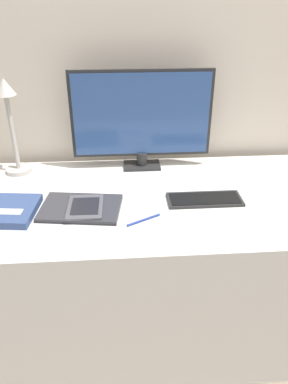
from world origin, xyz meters
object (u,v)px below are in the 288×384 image
at_px(keyboard, 205,199).
at_px(notebook, 11,210).
at_px(desk_lamp, 10,118).
at_px(laptop, 81,208).
at_px(pen, 144,220).
at_px(monitor, 142,118).
at_px(ereader, 85,207).

distance_m(keyboard, notebook, 0.76).
bearing_deg(desk_lamp, laptop, -49.14).
xyz_separation_m(keyboard, pen, (-0.26, -0.13, -0.00)).
relative_size(monitor, pen, 4.94).
distance_m(desk_lamp, notebook, 0.45).
bearing_deg(pen, monitor, 87.02).
height_order(notebook, pen, notebook).
xyz_separation_m(ereader, notebook, (-0.28, 0.01, -0.01)).
bearing_deg(monitor, pen, -92.98).
height_order(laptop, ereader, ereader).
bearing_deg(keyboard, ereader, -174.10).
distance_m(laptop, notebook, 0.26).
xyz_separation_m(laptop, notebook, (-0.26, -0.01, 0.01)).
bearing_deg(ereader, notebook, 178.79).
height_order(monitor, notebook, monitor).
bearing_deg(pen, keyboard, 26.63).
distance_m(laptop, ereader, 0.03).
height_order(monitor, desk_lamp, monitor).
bearing_deg(monitor, notebook, -143.50).
height_order(laptop, pen, laptop).
distance_m(monitor, desk_lamp, 0.58).
height_order(monitor, keyboard, monitor).
bearing_deg(monitor, laptop, -124.77).
xyz_separation_m(keyboard, ereader, (-0.48, -0.05, 0.01)).
height_order(desk_lamp, pen, desk_lamp).
height_order(ereader, pen, ereader).
relative_size(ereader, desk_lamp, 0.42).
xyz_separation_m(desk_lamp, notebook, (0.05, -0.37, -0.24)).
xyz_separation_m(monitor, keyboard, (0.23, -0.34, -0.23)).
bearing_deg(laptop, pen, -21.77).
distance_m(monitor, keyboard, 0.48).
bearing_deg(desk_lamp, monitor, 1.72).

